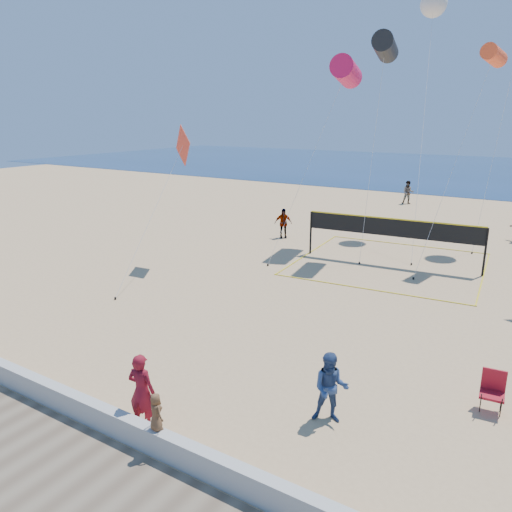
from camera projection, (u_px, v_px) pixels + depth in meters
The scene contains 14 objects.
ground at pixel (247, 395), 12.99m from camera, with size 120.00×120.00×0.00m, color tan.
seawall at pixel (169, 447), 10.47m from camera, with size 32.00×0.30×0.60m, color #ADADA9.
woman at pixel (142, 391), 11.43m from camera, with size 0.67×0.44×1.85m, color maroon.
toddler at pixel (156, 412), 10.47m from camera, with size 0.41×0.26×0.83m, color brown.
bystander_a at pixel (331, 388), 11.66m from camera, with size 0.85×0.66×1.74m, color navy.
far_person_0 at pixel (283, 223), 29.44m from camera, with size 1.03×0.43×1.75m, color gray.
far_person_3 at pixel (408, 192), 40.71m from camera, with size 0.91×0.71×1.88m, color gray.
camp_chair at pixel (493, 389), 12.17m from camera, with size 0.61×0.74×1.16m.
volleyball_net at pixel (392, 233), 24.02m from camera, with size 9.21×9.08×2.28m.
kite_0 at pixel (346, 72), 25.82m from camera, with size 2.04×7.48×9.98m.
kite_1 at pixel (385, 47), 23.54m from camera, with size 1.42×3.51×10.78m.
kite_2 at pixel (494, 56), 22.41m from camera, with size 2.07×5.53×10.10m.
kite_3 at pixel (181, 150), 23.01m from camera, with size 1.83×6.08×6.63m.
kite_6 at pixel (434, 4), 28.30m from camera, with size 2.97×8.95×13.86m.
Camera 1 is at (6.34, -9.61, 7.02)m, focal length 35.00 mm.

